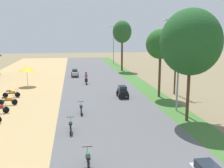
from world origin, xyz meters
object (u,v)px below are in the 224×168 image
(motorbike_ahead_third, at_px, (71,125))
(motorbike_ahead_fifth, at_px, (86,78))
(streetlamp_near, at_px, (179,59))
(median_tree_nearest, at_px, (191,42))
(car_hatchback_black, at_px, (122,91))
(vendor_umbrella, at_px, (27,69))
(median_tree_third, at_px, (122,32))
(streetlamp_mid, at_px, (113,42))
(parked_motorbike_sixth, at_px, (8,100))
(car_sedan_silver, at_px, (75,72))
(utility_pole_near, at_px, (176,55))
(median_tree_second, at_px, (161,44))
(motorbike_ahead_second, at_px, (88,158))
(motorbike_ahead_fourth, at_px, (81,108))
(parked_motorbike_seventh, at_px, (12,93))

(motorbike_ahead_third, height_order, motorbike_ahead_fifth, motorbike_ahead_fifth)
(streetlamp_near, relative_size, motorbike_ahead_third, 4.43)
(median_tree_nearest, relative_size, car_hatchback_black, 4.27)
(vendor_umbrella, height_order, car_hatchback_black, vendor_umbrella)
(median_tree_third, distance_m, streetlamp_mid, 11.32)
(parked_motorbike_sixth, distance_m, car_sedan_silver, 17.48)
(utility_pole_near, height_order, car_hatchback_black, utility_pole_near)
(median_tree_second, height_order, streetlamp_near, streetlamp_near)
(streetlamp_mid, relative_size, motorbike_ahead_second, 4.61)
(parked_motorbike_sixth, bearing_deg, motorbike_ahead_fourth, -29.21)
(motorbike_ahead_fourth, bearing_deg, median_tree_nearest, -20.43)
(car_hatchback_black, bearing_deg, streetlamp_near, -54.98)
(median_tree_second, distance_m, median_tree_third, 20.75)
(utility_pole_near, xyz_separation_m, motorbike_ahead_fourth, (-10.72, -6.31, -3.82))
(median_tree_third, bearing_deg, median_tree_nearest, -90.25)
(utility_pole_near, xyz_separation_m, car_sedan_silver, (-11.03, 13.73, -3.65))
(parked_motorbike_sixth, xyz_separation_m, motorbike_ahead_fourth, (6.78, -3.79, 0.02))
(motorbike_ahead_fourth, bearing_deg, median_tree_third, 72.28)
(parked_motorbike_seventh, relative_size, streetlamp_mid, 0.22)
(car_sedan_silver, bearing_deg, parked_motorbike_seventh, -117.43)
(utility_pole_near, relative_size, car_sedan_silver, 3.72)
(vendor_umbrella, xyz_separation_m, median_tree_nearest, (14.55, -16.17, 3.82))
(median_tree_second, xyz_separation_m, utility_pole_near, (2.19, 1.19, -1.25))
(parked_motorbike_sixth, height_order, motorbike_ahead_fifth, motorbike_ahead_fifth)
(median_tree_second, distance_m, streetlamp_near, 5.45)
(median_tree_nearest, relative_size, motorbike_ahead_second, 4.76)
(parked_motorbike_sixth, bearing_deg, motorbike_ahead_third, -53.81)
(parked_motorbike_sixth, distance_m, utility_pole_near, 18.09)
(motorbike_ahead_fifth, bearing_deg, median_tree_third, 59.82)
(car_hatchback_black, bearing_deg, median_tree_nearest, -66.57)
(parked_motorbike_sixth, xyz_separation_m, car_sedan_silver, (6.47, 16.24, 0.19))
(median_tree_second, bearing_deg, median_tree_third, 90.75)
(car_hatchback_black, xyz_separation_m, motorbike_ahead_second, (-4.51, -14.73, -0.17))
(parked_motorbike_sixth, relative_size, motorbike_ahead_fifth, 1.00)
(streetlamp_near, distance_m, streetlamp_mid, 37.18)
(streetlamp_near, bearing_deg, car_sedan_silver, 113.21)
(car_hatchback_black, relative_size, car_sedan_silver, 0.89)
(vendor_umbrella, relative_size, median_tree_second, 0.35)
(streetlamp_near, distance_m, car_hatchback_black, 7.74)
(utility_pole_near, distance_m, motorbike_ahead_second, 19.45)
(streetlamp_mid, distance_m, utility_pole_near, 30.72)
(motorbike_ahead_fourth, bearing_deg, car_hatchback_black, 49.05)
(parked_motorbike_seventh, relative_size, utility_pole_near, 0.21)
(vendor_umbrella, xyz_separation_m, streetlamp_mid, (14.81, 23.80, 2.50))
(median_tree_third, distance_m, car_hatchback_black, 21.83)
(median_tree_second, xyz_separation_m, streetlamp_mid, (-0.14, 31.82, -0.83))
(streetlamp_mid, bearing_deg, vendor_umbrella, -121.89)
(parked_motorbike_sixth, height_order, vendor_umbrella, vendor_umbrella)
(car_sedan_silver, distance_m, motorbike_ahead_fourth, 20.03)
(car_hatchback_black, height_order, motorbike_ahead_fourth, car_hatchback_black)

